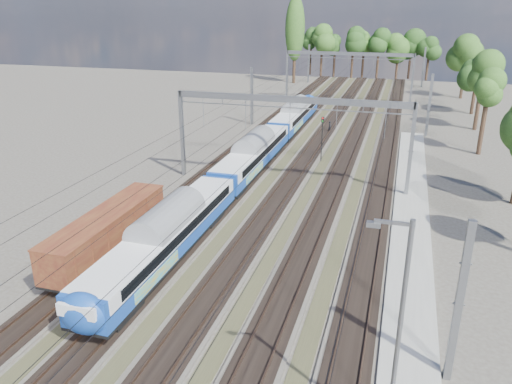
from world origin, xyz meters
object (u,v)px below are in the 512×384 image
(freight_boxcar, at_px, (108,231))
(signal_far, at_px, (413,74))
(emu_train, at_px, (253,151))
(signal_near, at_px, (322,134))
(lamp_post, at_px, (397,330))
(worker, at_px, (330,127))

(freight_boxcar, bearing_deg, signal_far, 76.22)
(emu_train, distance_m, signal_far, 65.24)
(freight_boxcar, distance_m, signal_near, 29.57)
(freight_boxcar, distance_m, lamp_post, 23.20)
(lamp_post, bearing_deg, freight_boxcar, 150.80)
(worker, height_order, lamp_post, lamp_post)
(worker, distance_m, lamp_post, 54.05)
(freight_boxcar, xyz_separation_m, signal_far, (20.65, 84.18, 1.38))
(freight_boxcar, height_order, worker, freight_boxcar)
(emu_train, height_order, lamp_post, lamp_post)
(emu_train, bearing_deg, signal_far, 75.67)
(signal_near, relative_size, signal_far, 0.99)
(signal_far, xyz_separation_m, lamp_post, (-0.61, -95.32, 2.17))
(freight_boxcar, bearing_deg, emu_train, 77.88)
(emu_train, relative_size, signal_near, 11.89)
(freight_boxcar, xyz_separation_m, worker, (9.69, 41.70, -1.20))
(signal_far, relative_size, lamp_post, 0.53)
(worker, height_order, signal_near, signal_near)
(freight_boxcar, height_order, signal_far, signal_far)
(signal_far, distance_m, lamp_post, 95.34)
(emu_train, bearing_deg, lamp_post, -64.18)
(lamp_post, bearing_deg, emu_train, 115.69)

